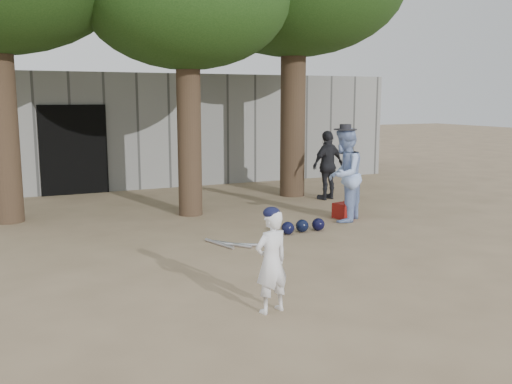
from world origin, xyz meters
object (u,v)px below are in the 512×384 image
spectator_blue (344,175)px  red_bag (345,210)px  spectator_dark (328,165)px  boy_player (271,262)px

spectator_blue → red_bag: size_ratio=4.29×
spectator_dark → red_bag: (-0.81, -1.96, -0.66)m
boy_player → spectator_blue: bearing=-144.3°
boy_player → red_bag: bearing=-144.0°
boy_player → spectator_dark: size_ratio=0.72×
red_bag → boy_player: bearing=-132.3°
boy_player → spectator_blue: 5.00m
spectator_dark → red_bag: size_ratio=3.85×
boy_player → spectator_dark: (4.38, 5.89, 0.23)m
boy_player → red_bag: size_ratio=2.76×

